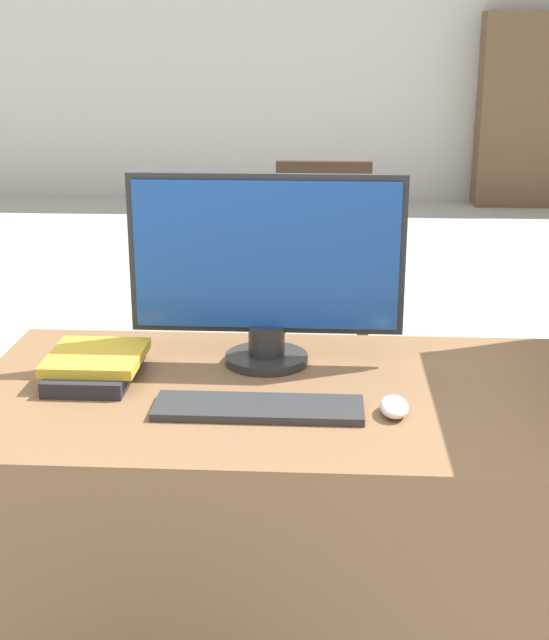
{
  "coord_description": "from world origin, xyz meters",
  "views": [
    {
      "loc": [
        0.07,
        -1.35,
        1.46
      ],
      "look_at": [
        -0.03,
        0.33,
        0.92
      ],
      "focal_mm": 50.0,
      "sensor_mm": 36.0,
      "label": 1
    }
  ],
  "objects_px": {
    "keyboard": "(259,408)",
    "mouse": "(394,407)",
    "book_stack": "(96,365)",
    "far_chair": "(322,255)",
    "monitor": "(266,268)"
  },
  "relations": [
    {
      "from": "book_stack",
      "to": "far_chair",
      "type": "distance_m",
      "value": 2.28
    },
    {
      "from": "keyboard",
      "to": "book_stack",
      "type": "bearing_deg",
      "value": 155.58
    },
    {
      "from": "book_stack",
      "to": "mouse",
      "type": "bearing_deg",
      "value": -14.68
    },
    {
      "from": "keyboard",
      "to": "monitor",
      "type": "bearing_deg",
      "value": 90.62
    },
    {
      "from": "keyboard",
      "to": "far_chair",
      "type": "bearing_deg",
      "value": 87.35
    },
    {
      "from": "monitor",
      "to": "far_chair",
      "type": "height_order",
      "value": "monitor"
    },
    {
      "from": "mouse",
      "to": "book_stack",
      "type": "bearing_deg",
      "value": 165.32
    },
    {
      "from": "keyboard",
      "to": "far_chair",
      "type": "distance_m",
      "value": 2.39
    },
    {
      "from": "mouse",
      "to": "book_stack",
      "type": "xyz_separation_m",
      "value": [
        -0.63,
        0.16,
        0.01
      ]
    },
    {
      "from": "monitor",
      "to": "far_chair",
      "type": "relative_size",
      "value": 0.67
    },
    {
      "from": "mouse",
      "to": "far_chair",
      "type": "height_order",
      "value": "far_chair"
    },
    {
      "from": "keyboard",
      "to": "mouse",
      "type": "xyz_separation_m",
      "value": [
        0.26,
        0.0,
        0.01
      ]
    },
    {
      "from": "keyboard",
      "to": "book_stack",
      "type": "xyz_separation_m",
      "value": [
        -0.36,
        0.17,
        0.02
      ]
    },
    {
      "from": "monitor",
      "to": "mouse",
      "type": "relative_size",
      "value": 6.62
    },
    {
      "from": "keyboard",
      "to": "far_chair",
      "type": "relative_size",
      "value": 0.46
    }
  ]
}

